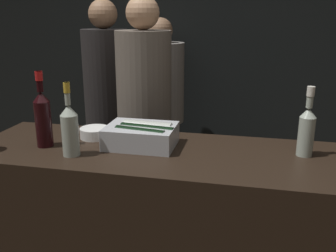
{
  "coord_description": "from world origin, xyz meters",
  "views": [
    {
      "loc": [
        0.38,
        -1.36,
        1.7
      ],
      "look_at": [
        0.0,
        0.35,
        1.18
      ],
      "focal_mm": 40.0,
      "sensor_mm": 36.0,
      "label": 1
    }
  ],
  "objects_px": {
    "bowl_white": "(95,132)",
    "person_blond_tee": "(107,107)",
    "white_wine_bottle": "(307,128)",
    "ice_bin_with_bottles": "(142,134)",
    "person_in_hoodie": "(145,121)",
    "person_grey_polo": "(161,104)",
    "rose_wine_bottle": "(70,128)",
    "red_wine_bottle_tall": "(43,116)"
  },
  "relations": [
    {
      "from": "red_wine_bottle_tall",
      "to": "person_blond_tee",
      "type": "distance_m",
      "value": 1.03
    },
    {
      "from": "white_wine_bottle",
      "to": "person_blond_tee",
      "type": "relative_size",
      "value": 0.18
    },
    {
      "from": "bowl_white",
      "to": "person_blond_tee",
      "type": "height_order",
      "value": "person_blond_tee"
    },
    {
      "from": "bowl_white",
      "to": "rose_wine_bottle",
      "type": "xyz_separation_m",
      "value": [
        -0.0,
        -0.27,
        0.11
      ]
    },
    {
      "from": "bowl_white",
      "to": "white_wine_bottle",
      "type": "relative_size",
      "value": 0.48
    },
    {
      "from": "person_in_hoodie",
      "to": "red_wine_bottle_tall",
      "type": "bearing_deg",
      "value": -50.69
    },
    {
      "from": "rose_wine_bottle",
      "to": "person_grey_polo",
      "type": "relative_size",
      "value": 0.21
    },
    {
      "from": "person_in_hoodie",
      "to": "person_grey_polo",
      "type": "xyz_separation_m",
      "value": [
        -0.1,
        0.9,
        -0.1
      ]
    },
    {
      "from": "ice_bin_with_bottles",
      "to": "rose_wine_bottle",
      "type": "height_order",
      "value": "rose_wine_bottle"
    },
    {
      "from": "bowl_white",
      "to": "person_grey_polo",
      "type": "relative_size",
      "value": 0.09
    },
    {
      "from": "white_wine_bottle",
      "to": "person_grey_polo",
      "type": "bearing_deg",
      "value": 125.83
    },
    {
      "from": "white_wine_bottle",
      "to": "ice_bin_with_bottles",
      "type": "bearing_deg",
      "value": -177.56
    },
    {
      "from": "bowl_white",
      "to": "white_wine_bottle",
      "type": "bearing_deg",
      "value": -1.9
    },
    {
      "from": "person_blond_tee",
      "to": "person_grey_polo",
      "type": "distance_m",
      "value": 0.66
    },
    {
      "from": "person_grey_polo",
      "to": "red_wine_bottle_tall",
      "type": "bearing_deg",
      "value": -123.0
    },
    {
      "from": "person_blond_tee",
      "to": "red_wine_bottle_tall",
      "type": "bearing_deg",
      "value": 25.03
    },
    {
      "from": "rose_wine_bottle",
      "to": "person_blond_tee",
      "type": "distance_m",
      "value": 1.14
    },
    {
      "from": "rose_wine_bottle",
      "to": "person_in_hoodie",
      "type": "relative_size",
      "value": 0.19
    },
    {
      "from": "red_wine_bottle_tall",
      "to": "person_grey_polo",
      "type": "relative_size",
      "value": 0.23
    },
    {
      "from": "bowl_white",
      "to": "red_wine_bottle_tall",
      "type": "height_order",
      "value": "red_wine_bottle_tall"
    },
    {
      "from": "rose_wine_bottle",
      "to": "person_grey_polo",
      "type": "xyz_separation_m",
      "value": [
        0.03,
        1.69,
        -0.27
      ]
    },
    {
      "from": "ice_bin_with_bottles",
      "to": "person_in_hoodie",
      "type": "bearing_deg",
      "value": 104.83
    },
    {
      "from": "bowl_white",
      "to": "person_blond_tee",
      "type": "distance_m",
      "value": 0.87
    },
    {
      "from": "ice_bin_with_bottles",
      "to": "red_wine_bottle_tall",
      "type": "distance_m",
      "value": 0.5
    },
    {
      "from": "person_blond_tee",
      "to": "person_grey_polo",
      "type": "relative_size",
      "value": 1.08
    },
    {
      "from": "person_grey_polo",
      "to": "ice_bin_with_bottles",
      "type": "bearing_deg",
      "value": -105.15
    },
    {
      "from": "white_wine_bottle",
      "to": "person_in_hoodie",
      "type": "xyz_separation_m",
      "value": [
        -0.94,
        0.55,
        -0.17
      ]
    },
    {
      "from": "ice_bin_with_bottles",
      "to": "bowl_white",
      "type": "xyz_separation_m",
      "value": [
        -0.29,
        0.07,
        -0.03
      ]
    },
    {
      "from": "ice_bin_with_bottles",
      "to": "person_grey_polo",
      "type": "distance_m",
      "value": 1.52
    },
    {
      "from": "white_wine_bottle",
      "to": "red_wine_bottle_tall",
      "type": "relative_size",
      "value": 0.87
    },
    {
      "from": "rose_wine_bottle",
      "to": "white_wine_bottle",
      "type": "xyz_separation_m",
      "value": [
        1.08,
        0.23,
        -0.0
      ]
    },
    {
      "from": "person_blond_tee",
      "to": "bowl_white",
      "type": "bearing_deg",
      "value": 38.63
    },
    {
      "from": "rose_wine_bottle",
      "to": "person_grey_polo",
      "type": "height_order",
      "value": "person_grey_polo"
    },
    {
      "from": "bowl_white",
      "to": "red_wine_bottle_tall",
      "type": "distance_m",
      "value": 0.29
    },
    {
      "from": "red_wine_bottle_tall",
      "to": "person_grey_polo",
      "type": "xyz_separation_m",
      "value": [
        0.22,
        1.6,
        -0.29
      ]
    },
    {
      "from": "person_blond_tee",
      "to": "white_wine_bottle",
      "type": "bearing_deg",
      "value": 78.61
    },
    {
      "from": "person_grey_polo",
      "to": "person_in_hoodie",
      "type": "bearing_deg",
      "value": -108.42
    },
    {
      "from": "person_in_hoodie",
      "to": "person_blond_tee",
      "type": "xyz_separation_m",
      "value": [
        -0.39,
        0.32,
        0.0
      ]
    },
    {
      "from": "person_in_hoodie",
      "to": "person_grey_polo",
      "type": "bearing_deg",
      "value": 161.35
    },
    {
      "from": "ice_bin_with_bottles",
      "to": "person_grey_polo",
      "type": "relative_size",
      "value": 0.21
    },
    {
      "from": "red_wine_bottle_tall",
      "to": "person_grey_polo",
      "type": "height_order",
      "value": "person_grey_polo"
    },
    {
      "from": "rose_wine_bottle",
      "to": "person_grey_polo",
      "type": "bearing_deg",
      "value": 88.84
    }
  ]
}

